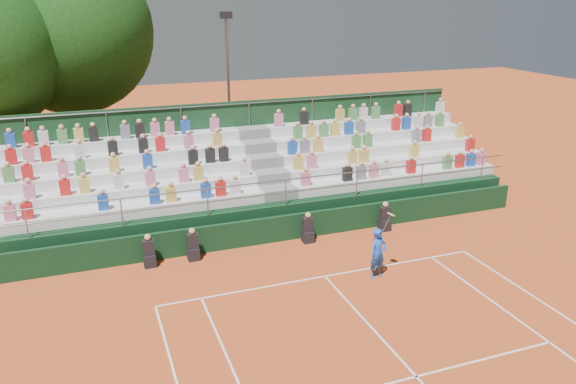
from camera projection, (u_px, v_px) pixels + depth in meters
name	position (u px, v px, depth m)	size (l,w,h in m)	color
ground	(325.00, 276.00, 18.45)	(90.00, 90.00, 0.00)	#C24D20
courtside_wall	(291.00, 227.00, 21.12)	(20.00, 0.15, 1.00)	black
line_officials	(264.00, 237.00, 20.33)	(9.46, 0.40, 1.19)	black
grandstand	(264.00, 186.00, 23.79)	(20.00, 5.20, 4.40)	black
tennis_player	(378.00, 253.00, 18.16)	(0.88, 0.56, 2.22)	blue
tree_east	(70.00, 31.00, 25.61)	(7.55, 7.55, 10.99)	#3D2A16
floodlight_mast	(228.00, 79.00, 29.12)	(0.60, 0.25, 8.00)	gray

